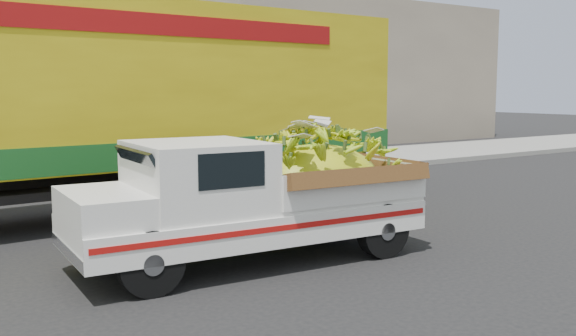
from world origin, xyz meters
TOP-DOWN VIEW (x-y plane):
  - ground at (0.00, 0.00)m, footprint 100.00×100.00m
  - curb at (0.00, 6.80)m, footprint 60.00×0.25m
  - sidewalk at (0.00, 8.90)m, footprint 60.00×4.00m
  - building_right at (14.00, 15.80)m, footprint 14.00×6.00m
  - pickup_truck at (0.15, 0.27)m, footprint 4.79×2.02m
  - semi_trailer at (-0.77, 4.35)m, footprint 12.04×3.12m

SIDE VIEW (x-z plane):
  - ground at x=0.00m, z-range 0.00..0.00m
  - sidewalk at x=0.00m, z-range 0.00..0.14m
  - curb at x=0.00m, z-range 0.00..0.15m
  - pickup_truck at x=0.15m, z-range 0.06..1.70m
  - semi_trailer at x=-0.77m, z-range 0.22..4.02m
  - building_right at x=14.00m, z-range 0.00..6.00m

